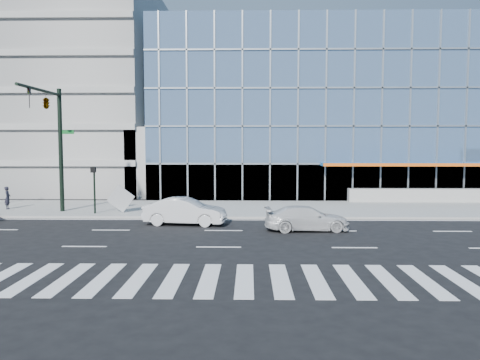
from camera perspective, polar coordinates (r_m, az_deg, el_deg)
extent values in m
plane|color=black|center=(24.85, -2.01, -6.18)|extent=(160.00, 160.00, 0.00)
cube|color=gray|center=(32.73, -1.24, -3.49)|extent=(120.00, 8.00, 0.15)
cube|color=#6F92B9|center=(52.04, 15.34, 7.46)|extent=(42.00, 26.00, 15.00)
cube|color=gray|center=(55.00, -22.04, 9.73)|extent=(24.00, 24.00, 20.00)
cube|color=gray|center=(43.06, -8.70, 2.25)|extent=(6.00, 8.00, 6.00)
cube|color=gray|center=(101.35, -17.54, 15.22)|extent=(14.00, 14.00, 48.00)
cylinder|color=black|center=(32.81, -21.01, 3.38)|extent=(0.28, 0.28, 8.00)
cylinder|color=black|center=(30.40, -23.22, 10.06)|extent=(0.18, 5.60, 0.18)
imported|color=black|center=(29.08, -24.33, 9.12)|extent=(0.18, 0.22, 1.10)
imported|color=black|center=(31.08, -22.57, 8.84)|extent=(0.48, 2.24, 0.90)
cube|color=#0C591E|center=(32.65, -20.34, 5.50)|extent=(0.90, 0.05, 0.25)
cylinder|color=black|center=(31.14, -17.32, -1.17)|extent=(0.12, 0.12, 3.00)
cube|color=black|center=(30.90, -17.46, 1.20)|extent=(0.30, 0.25, 0.35)
imported|color=silver|center=(25.02, 8.14, -4.65)|extent=(4.57, 2.13, 1.29)
imported|color=silver|center=(26.72, -6.74, -3.81)|extent=(4.78, 2.14, 1.52)
imported|color=black|center=(35.58, -26.47, -1.95)|extent=(0.49, 0.63, 1.54)
cube|color=#AAAAAA|center=(31.11, -14.33, -2.21)|extent=(1.82, 0.18, 1.82)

